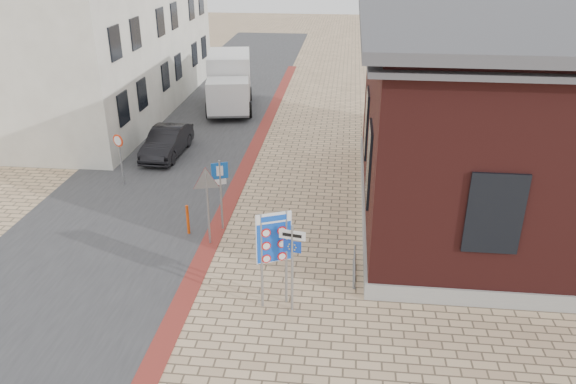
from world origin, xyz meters
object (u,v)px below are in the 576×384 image
at_px(border_sign, 274,240).
at_px(essen_sign, 292,255).
at_px(sedan, 167,142).
at_px(parking_sign, 220,183).
at_px(bollard, 188,220).
at_px(box_truck, 229,82).

bearing_deg(border_sign, essen_sign, -45.79).
bearing_deg(sedan, border_sign, -57.83).
distance_m(border_sign, parking_sign, 4.62).
distance_m(sedan, essen_sign, 12.75).
relative_size(essen_sign, bollard, 2.42).
distance_m(essen_sign, bollard, 5.50).
height_order(border_sign, essen_sign, border_sign).
bearing_deg(border_sign, parking_sign, 96.97).
bearing_deg(bollard, essen_sign, -44.22).
bearing_deg(border_sign, sedan, 97.67).
relative_size(sedan, box_truck, 0.64).
bearing_deg(essen_sign, bollard, 146.54).
xyz_separation_m(border_sign, parking_sign, (-2.30, 4.00, -0.29)).
bearing_deg(bollard, parking_sign, 23.61).
height_order(sedan, border_sign, border_sign).
height_order(sedan, parking_sign, parking_sign).
bearing_deg(bollard, sedan, 112.38).
bearing_deg(border_sign, bollard, 110.53).
relative_size(box_truck, essen_sign, 2.35).
distance_m(box_truck, bollard, 14.79).
height_order(box_truck, essen_sign, box_truck).
relative_size(sedan, essen_sign, 1.51).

